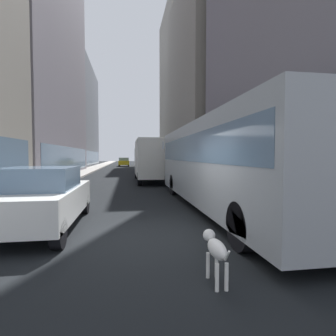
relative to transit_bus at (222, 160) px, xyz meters
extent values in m
plane|color=black|center=(-2.80, 31.98, -1.78)|extent=(120.00, 120.00, 0.00)
cube|color=#9E9991|center=(-8.50, 31.98, -1.70)|extent=(2.40, 110.00, 0.15)
cube|color=#9E9991|center=(2.90, 31.98, -1.70)|extent=(2.40, 110.00, 0.15)
cube|color=slate|center=(-9.11, 19.00, -0.18)|extent=(0.08, 18.85, 2.40)
cube|color=slate|center=(-14.70, 42.70, 7.64)|extent=(9.69, 21.93, 18.83)
cube|color=slate|center=(-9.88, 42.70, -0.18)|extent=(0.08, 19.73, 2.40)
cube|color=slate|center=(4.08, 4.23, -0.18)|extent=(0.08, 20.24, 2.40)
cube|color=gray|center=(9.10, 25.55, 10.41)|extent=(11.40, 17.42, 24.37)
cube|color=slate|center=(3.42, 25.55, -0.18)|extent=(0.08, 15.68, 2.40)
cube|color=gray|center=(9.10, 45.28, 14.04)|extent=(9.50, 17.25, 31.64)
cube|color=slate|center=(4.37, 45.28, -0.18)|extent=(0.08, 15.52, 2.40)
cube|color=#999EA3|center=(0.00, -0.01, -0.10)|extent=(2.55, 11.50, 2.75)
cube|color=slate|center=(0.00, -0.01, 0.39)|extent=(2.57, 11.04, 0.90)
cube|color=black|center=(0.00, 5.69, -1.23)|extent=(2.55, 0.16, 0.44)
cylinder|color=black|center=(-1.12, 3.54, -1.28)|extent=(0.30, 1.00, 1.00)
cylinder|color=black|center=(1.13, 3.54, -1.28)|extent=(0.30, 1.00, 1.00)
cylinder|color=black|center=(-1.12, -4.16, -1.28)|extent=(0.30, 1.00, 1.00)
cube|color=silver|center=(-1.45, 5.14, 0.72)|extent=(0.08, 0.24, 0.40)
cube|color=yellow|center=(-4.00, 40.30, -1.08)|extent=(1.90, 4.15, 0.75)
cube|color=slate|center=(-4.00, 40.09, -0.43)|extent=(1.75, 1.87, 0.55)
cylinder|color=black|center=(-4.84, 41.96, -1.46)|extent=(0.22, 0.64, 0.64)
cylinder|color=black|center=(-3.16, 41.96, -1.46)|extent=(0.22, 0.64, 0.64)
cylinder|color=black|center=(-4.84, 38.64, -1.46)|extent=(0.22, 0.64, 0.64)
cylinder|color=black|center=(-3.16, 38.64, -1.46)|extent=(0.22, 0.64, 0.64)
cube|color=silver|center=(-5.60, -1.79, -1.08)|extent=(1.84, 4.22, 0.75)
cube|color=slate|center=(-5.60, -2.00, -0.43)|extent=(1.69, 1.90, 0.55)
cylinder|color=black|center=(-6.41, -0.10, -1.46)|extent=(0.22, 0.64, 0.64)
cylinder|color=black|center=(-4.79, -0.10, -1.46)|extent=(0.22, 0.64, 0.64)
cylinder|color=black|center=(-4.79, -3.49, -1.46)|extent=(0.22, 0.64, 0.64)
cube|color=black|center=(-1.60, 22.36, -1.08)|extent=(1.72, 4.59, 0.75)
cube|color=slate|center=(-1.60, 22.13, -0.43)|extent=(1.59, 2.07, 0.55)
cylinder|color=black|center=(-2.35, 24.24, -1.46)|extent=(0.22, 0.64, 0.64)
cylinder|color=black|center=(-0.85, 24.24, -1.46)|extent=(0.22, 0.64, 0.64)
cylinder|color=black|center=(-2.35, 20.48, -1.46)|extent=(0.22, 0.64, 0.64)
cylinder|color=black|center=(-0.85, 20.48, -1.46)|extent=(0.22, 0.64, 0.64)
cube|color=silver|center=(-1.60, 13.43, -0.28)|extent=(2.30, 2.00, 2.10)
cube|color=silver|center=(-1.60, 9.68, -0.03)|extent=(2.30, 5.50, 2.60)
cylinder|color=black|center=(-2.61, 13.43, -1.33)|extent=(0.28, 0.90, 0.90)
cylinder|color=black|center=(-0.59, 13.43, -1.33)|extent=(0.28, 0.90, 0.90)
cylinder|color=black|center=(-2.61, 7.93, -1.33)|extent=(0.28, 0.90, 0.90)
cylinder|color=black|center=(-0.59, 7.93, -1.33)|extent=(0.28, 0.90, 0.90)
ellipsoid|color=white|center=(-2.09, -5.39, -1.25)|extent=(0.22, 0.60, 0.26)
sphere|color=white|center=(-2.09, -5.01, -1.16)|extent=(0.20, 0.20, 0.20)
sphere|color=black|center=(-2.15, -4.99, -1.14)|extent=(0.07, 0.07, 0.07)
sphere|color=black|center=(-2.03, -4.99, -1.14)|extent=(0.07, 0.07, 0.07)
cylinder|color=white|center=(-2.09, -5.79, -1.20)|extent=(0.03, 0.16, 0.19)
cylinder|color=white|center=(-2.16, -5.18, -1.58)|extent=(0.06, 0.06, 0.40)
cylinder|color=white|center=(-2.02, -5.18, -1.58)|extent=(0.06, 0.06, 0.40)
cylinder|color=white|center=(-2.16, -5.60, -1.58)|extent=(0.06, 0.06, 0.40)
cylinder|color=white|center=(-2.02, -5.60, -1.58)|extent=(0.06, 0.06, 0.40)
sphere|color=black|center=(-2.04, -5.29, -1.21)|extent=(0.04, 0.04, 0.04)
sphere|color=black|center=(-2.15, -5.47, -1.23)|extent=(0.04, 0.04, 0.04)
sphere|color=black|center=(-2.07, -5.57, -1.19)|extent=(0.04, 0.04, 0.04)
cylinder|color=#1E1E2D|center=(2.47, 4.08, -1.20)|extent=(0.28, 0.28, 0.85)
cylinder|color=maroon|center=(2.47, 4.08, -0.47)|extent=(0.34, 0.34, 0.62)
sphere|color=tan|center=(2.47, 4.08, -0.05)|extent=(0.22, 0.22, 0.22)
cube|color=#59331E|center=(2.69, 4.08, -0.73)|extent=(0.12, 0.24, 0.20)
camera|label=1|loc=(-3.39, -9.07, 0.13)|focal=28.13mm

